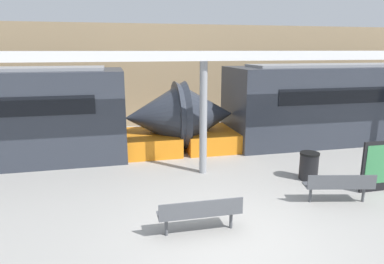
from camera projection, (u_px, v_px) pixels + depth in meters
ground_plane at (225, 240)px, 6.95m from camera, size 60.00×60.00×0.00m
station_wall at (154, 76)px, 17.12m from camera, size 56.00×0.20×5.00m
train_left at (383, 102)px, 15.02m from camera, size 18.44×2.93×3.20m
bench_near at (200, 212)px, 7.11m from camera, size 1.77×0.46×0.79m
bench_far at (339, 185)px, 8.54m from camera, size 1.75×0.79×0.79m
trash_bin at (309, 166)px, 10.15m from camera, size 0.57×0.57×0.83m
poster_board at (380, 166)px, 9.24m from camera, size 1.15×0.07×1.42m
support_column_near at (203, 119)px, 10.40m from camera, size 0.23×0.23×3.46m
canopy_beam at (204, 56)px, 9.96m from camera, size 28.00×0.60×0.28m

